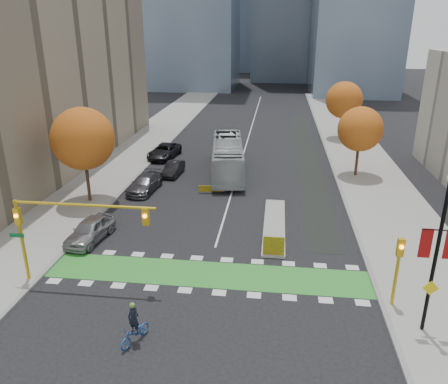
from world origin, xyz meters
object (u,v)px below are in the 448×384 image
(tree_west, at_px, (83,139))
(tree_east_far, at_px, (344,100))
(parked_car_b, at_px, (173,169))
(parked_car_d, at_px, (164,151))
(traffic_signal_east, at_px, (398,262))
(parked_car_c, at_px, (145,184))
(traffic_signal_west, at_px, (61,221))
(banner_lamppost, at_px, (437,249))
(tree_east_near, at_px, (360,129))
(parked_car_a, at_px, (90,230))
(bus, at_px, (228,156))
(hazard_board, at_px, (274,246))
(cyclist, at_px, (135,329))

(tree_west, distance_m, tree_east_far, 35.73)
(parked_car_b, xyz_separation_m, parked_car_d, (-2.50, 6.02, 0.12))
(tree_east_far, bearing_deg, tree_west, -133.30)
(traffic_signal_east, height_order, parked_car_c, traffic_signal_east)
(traffic_signal_west, height_order, traffic_signal_east, traffic_signal_west)
(tree_east_far, relative_size, banner_lamppost, 0.92)
(parked_car_b, distance_m, parked_car_c, 5.23)
(tree_east_near, distance_m, banner_lamppost, 24.51)
(tree_west, distance_m, banner_lamppost, 27.63)
(tree_east_near, height_order, parked_car_b, tree_east_near)
(parked_car_b, bearing_deg, parked_car_a, -95.44)
(traffic_signal_east, bearing_deg, tree_west, 150.93)
(tree_east_near, xyz_separation_m, bus, (-13.05, -0.51, -3.08))
(banner_lamppost, relative_size, parked_car_d, 1.45)
(tree_east_near, distance_m, traffic_signal_east, 22.66)
(traffic_signal_east, distance_m, parked_car_a, 20.31)
(traffic_signal_east, bearing_deg, parked_car_c, 139.78)
(tree_east_near, xyz_separation_m, tree_east_far, (0.50, 16.00, 0.38))
(hazard_board, distance_m, bus, 18.04)
(tree_west, bearing_deg, traffic_signal_west, -71.98)
(tree_east_far, xyz_separation_m, banner_lamppost, (-1.00, -40.50, -0.63))
(traffic_signal_east, xyz_separation_m, parked_car_d, (-19.50, 26.69, -1.94))
(hazard_board, relative_size, tree_west, 0.17)
(parked_car_c, bearing_deg, banner_lamppost, -37.17)
(tree_west, xyz_separation_m, bus, (10.95, 9.49, -3.83))
(hazard_board, relative_size, tree_east_far, 0.18)
(tree_east_near, relative_size, tree_east_far, 0.92)
(tree_west, height_order, cyclist, tree_west)
(tree_east_far, xyz_separation_m, parked_car_c, (-20.53, -22.84, -4.50))
(tree_east_far, relative_size, traffic_signal_east, 1.87)
(parked_car_b, xyz_separation_m, parked_car_c, (-1.53, -5.00, 0.07))
(cyclist, distance_m, parked_car_b, 25.52)
(banner_lamppost, relative_size, cyclist, 3.67)
(tree_east_near, height_order, banner_lamppost, banner_lamppost)
(banner_lamppost, xyz_separation_m, parked_car_a, (-20.45, 7.50, -3.80))
(traffic_signal_east, distance_m, parked_car_c, 24.35)
(traffic_signal_east, xyz_separation_m, bus, (-11.55, 22.00, -0.95))
(traffic_signal_west, distance_m, bus, 23.16)
(tree_west, bearing_deg, parked_car_b, 56.03)
(parked_car_c, bearing_deg, tree_west, -136.45)
(parked_car_a, bearing_deg, parked_car_d, 97.75)
(bus, height_order, parked_car_c, bus)
(parked_car_a, relative_size, parked_car_c, 0.93)
(parked_car_c, distance_m, parked_car_d, 11.06)
(parked_car_d, bearing_deg, tree_east_far, 35.24)
(hazard_board, xyz_separation_m, tree_west, (-16.00, 7.80, 4.82))
(traffic_signal_east, bearing_deg, hazard_board, 144.08)
(tree_west, xyz_separation_m, parked_car_d, (3.00, 14.18, -4.82))
(cyclist, distance_m, bus, 26.58)
(parked_car_d, bearing_deg, hazard_board, -52.96)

